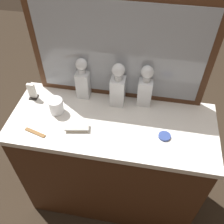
{
  "coord_description": "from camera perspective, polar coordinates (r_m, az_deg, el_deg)",
  "views": [
    {
      "loc": [
        0.17,
        -0.95,
        2.0
      ],
      "look_at": [
        0.0,
        0.0,
        0.98
      ],
      "focal_mm": 40.61,
      "sensor_mm": 36.0,
      "label": 1
    }
  ],
  "objects": [
    {
      "name": "crystal_tumbler_far_right",
      "position": [
        1.53,
        -12.45,
        1.22
      ],
      "size": [
        0.09,
        0.09,
        0.09
      ],
      "color": "white",
      "rests_on": "dresser"
    },
    {
      "name": "dresser_mirror",
      "position": [
        1.43,
        1.71,
        13.49
      ],
      "size": [
        1.02,
        0.03,
        0.65
      ],
      "color": "#472816",
      "rests_on": "dresser"
    },
    {
      "name": "porcelain_dish",
      "position": [
        1.42,
        11.73,
        -5.35
      ],
      "size": [
        0.07,
        0.07,
        0.01
      ],
      "color": "#33478C",
      "rests_on": "dresser"
    },
    {
      "name": "tortoiseshell_comb",
      "position": [
        1.47,
        -16.91,
        -4.44
      ],
      "size": [
        0.13,
        0.06,
        0.01
      ],
      "color": "brown",
      "rests_on": "dresser"
    },
    {
      "name": "crystal_decanter_far_right",
      "position": [
        1.5,
        1.33,
        5.3
      ],
      "size": [
        0.08,
        0.08,
        0.29
      ],
      "color": "white",
      "rests_on": "dresser"
    },
    {
      "name": "dresser",
      "position": [
        1.83,
        0.0,
        -11.45
      ],
      "size": [
        1.2,
        0.5,
        0.9
      ],
      "color": "#472816",
      "rests_on": "ground_plane"
    },
    {
      "name": "crystal_decanter_right",
      "position": [
        1.56,
        -6.52,
        6.81
      ],
      "size": [
        0.08,
        0.08,
        0.27
      ],
      "color": "white",
      "rests_on": "dresser"
    },
    {
      "name": "silver_brush_right",
      "position": [
        1.43,
        -7.91,
        -3.48
      ],
      "size": [
        0.14,
        0.08,
        0.02
      ],
      "color": "#B7A88C",
      "rests_on": "dresser"
    },
    {
      "name": "crystal_decanter_center",
      "position": [
        1.51,
        7.48,
        5.13
      ],
      "size": [
        0.08,
        0.08,
        0.27
      ],
      "color": "white",
      "rests_on": "dresser"
    },
    {
      "name": "napkin_holder",
      "position": [
        1.65,
        -17.51,
        4.29
      ],
      "size": [
        0.05,
        0.05,
        0.11
      ],
      "color": "black",
      "rests_on": "dresser"
    },
    {
      "name": "ground_plane",
      "position": [
        2.22,
        0.0,
        -17.61
      ],
      "size": [
        6.0,
        6.0,
        0.0
      ],
      "primitive_type": "plane",
      "color": "#2D2319"
    }
  ]
}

